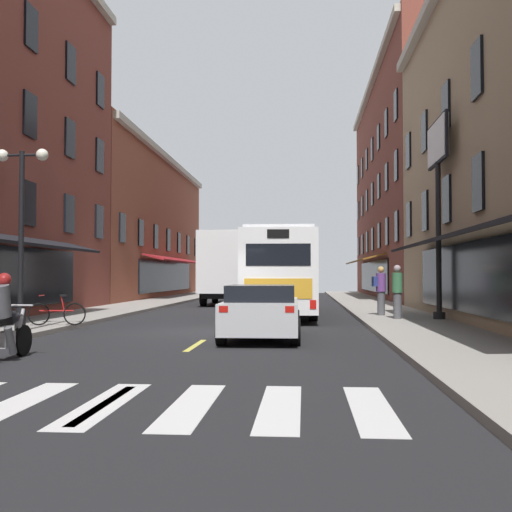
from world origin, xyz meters
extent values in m
cube|color=black|center=(0.00, 0.00, -0.05)|extent=(34.80, 80.00, 0.10)
cube|color=#DBCC4C|center=(0.00, -10.00, 0.00)|extent=(0.14, 2.40, 0.01)
cube|color=#DBCC4C|center=(0.00, -3.50, 0.00)|extent=(0.14, 2.40, 0.01)
cube|color=#DBCC4C|center=(0.00, 3.00, 0.00)|extent=(0.14, 2.40, 0.01)
cube|color=#DBCC4C|center=(0.00, 9.50, 0.00)|extent=(0.14, 2.40, 0.01)
cube|color=#DBCC4C|center=(0.00, 16.00, 0.00)|extent=(0.14, 2.40, 0.01)
cube|color=#DBCC4C|center=(0.00, 22.50, 0.00)|extent=(0.14, 2.40, 0.01)
cube|color=#DBCC4C|center=(0.00, 29.00, 0.00)|extent=(0.14, 2.40, 0.01)
cube|color=#DBCC4C|center=(0.00, 35.50, 0.00)|extent=(0.14, 2.40, 0.01)
cube|color=silver|center=(-1.10, -10.00, 0.00)|extent=(0.50, 2.80, 0.01)
cube|color=silver|center=(0.00, -10.00, 0.00)|extent=(0.50, 2.80, 0.01)
cube|color=silver|center=(1.10, -10.00, 0.00)|extent=(0.50, 2.80, 0.01)
cube|color=silver|center=(2.20, -10.00, 0.00)|extent=(0.50, 2.80, 0.01)
cube|color=silver|center=(3.30, -10.00, 0.00)|extent=(0.50, 2.80, 0.01)
cube|color=gray|center=(-5.90, 0.00, 0.07)|extent=(3.00, 80.00, 0.14)
cube|color=gray|center=(5.90, 0.00, 0.07)|extent=(3.00, 80.00, 0.14)
cube|color=black|center=(-7.36, 3.81, 4.20)|extent=(0.10, 1.00, 1.60)
cube|color=black|center=(-7.36, 7.62, 4.20)|extent=(0.10, 1.00, 1.60)
cube|color=black|center=(-7.36, 11.43, 4.20)|extent=(0.10, 1.00, 1.60)
cube|color=black|center=(-7.36, 3.81, 7.40)|extent=(0.10, 1.00, 1.60)
cube|color=black|center=(-7.36, 7.62, 7.40)|extent=(0.10, 1.00, 1.60)
cube|color=black|center=(-7.36, 11.43, 7.40)|extent=(0.10, 1.00, 1.60)
cube|color=black|center=(-7.36, 3.81, 10.60)|extent=(0.10, 1.00, 1.60)
cube|color=black|center=(-7.36, 7.62, 10.60)|extent=(0.10, 1.00, 1.60)
cube|color=black|center=(-7.36, 11.43, 10.60)|extent=(0.10, 1.00, 1.60)
cube|color=brown|center=(-11.40, 26.67, 5.18)|extent=(8.00, 26.57, 10.36)
cube|color=#B2AD9E|center=(-7.30, 26.67, 10.01)|extent=(0.44, 26.07, 0.40)
cube|color=black|center=(-7.36, 26.67, 1.55)|extent=(0.10, 16.00, 2.10)
cube|color=maroon|center=(-6.65, 26.67, 2.75)|extent=(1.38, 14.93, 0.44)
cube|color=black|center=(-7.36, 15.24, 4.20)|extent=(0.10, 1.00, 1.60)
cube|color=black|center=(-7.36, 19.05, 4.20)|extent=(0.10, 1.00, 1.60)
cube|color=black|center=(-7.36, 22.86, 4.20)|extent=(0.10, 1.00, 1.60)
cube|color=black|center=(-7.36, 26.67, 4.20)|extent=(0.10, 1.00, 1.60)
cube|color=black|center=(-7.36, 30.48, 4.20)|extent=(0.10, 1.00, 1.60)
cube|color=black|center=(-7.36, 34.29, 4.20)|extent=(0.10, 1.00, 1.60)
cube|color=black|center=(-7.36, 38.10, 4.20)|extent=(0.10, 1.00, 1.60)
cube|color=black|center=(7.36, 0.00, 1.55)|extent=(0.10, 16.00, 2.10)
cube|color=black|center=(6.65, 0.00, 2.75)|extent=(1.38, 14.93, 0.44)
cube|color=black|center=(7.36, 0.00, 4.20)|extent=(0.10, 1.00, 1.60)
cube|color=black|center=(7.36, 3.81, 4.20)|extent=(0.10, 1.00, 1.60)
cube|color=black|center=(7.36, 7.62, 4.20)|extent=(0.10, 1.00, 1.60)
cube|color=black|center=(7.36, 11.43, 4.20)|extent=(0.10, 1.00, 1.60)
cube|color=black|center=(7.36, 0.00, 7.40)|extent=(0.10, 1.00, 1.60)
cube|color=black|center=(7.36, 3.81, 7.40)|extent=(0.10, 1.00, 1.60)
cube|color=black|center=(7.36, 7.62, 7.40)|extent=(0.10, 1.00, 1.60)
cube|color=black|center=(7.36, 11.43, 7.40)|extent=(0.10, 1.00, 1.60)
cube|color=brown|center=(11.40, 26.67, 7.76)|extent=(8.00, 26.57, 15.52)
cube|color=#B2AD9E|center=(7.30, 26.67, 15.17)|extent=(0.44, 26.07, 0.40)
cube|color=black|center=(7.36, 26.67, 1.55)|extent=(0.10, 16.00, 2.10)
cube|color=brown|center=(6.65, 26.67, 2.75)|extent=(1.38, 14.93, 0.44)
cube|color=black|center=(7.36, 15.24, 4.20)|extent=(0.10, 1.00, 1.60)
cube|color=black|center=(7.36, 19.05, 4.20)|extent=(0.10, 1.00, 1.60)
cube|color=black|center=(7.36, 22.86, 4.20)|extent=(0.10, 1.00, 1.60)
cube|color=black|center=(7.36, 26.67, 4.20)|extent=(0.10, 1.00, 1.60)
cube|color=black|center=(7.36, 30.48, 4.20)|extent=(0.10, 1.00, 1.60)
cube|color=black|center=(7.36, 34.29, 4.20)|extent=(0.10, 1.00, 1.60)
cube|color=black|center=(7.36, 38.10, 4.20)|extent=(0.10, 1.00, 1.60)
cube|color=black|center=(7.36, 15.24, 7.40)|extent=(0.10, 1.00, 1.60)
cube|color=black|center=(7.36, 19.05, 7.40)|extent=(0.10, 1.00, 1.60)
cube|color=black|center=(7.36, 22.86, 7.40)|extent=(0.10, 1.00, 1.60)
cube|color=black|center=(7.36, 26.67, 7.40)|extent=(0.10, 1.00, 1.60)
cube|color=black|center=(7.36, 30.48, 7.40)|extent=(0.10, 1.00, 1.60)
cube|color=black|center=(7.36, 34.29, 7.40)|extent=(0.10, 1.00, 1.60)
cube|color=black|center=(7.36, 38.10, 7.40)|extent=(0.10, 1.00, 1.60)
cube|color=black|center=(7.36, 15.24, 10.60)|extent=(0.10, 1.00, 1.60)
cube|color=black|center=(7.36, 19.05, 10.60)|extent=(0.10, 1.00, 1.60)
cube|color=black|center=(7.36, 22.86, 10.60)|extent=(0.10, 1.00, 1.60)
cube|color=black|center=(7.36, 26.67, 10.60)|extent=(0.10, 1.00, 1.60)
cube|color=black|center=(7.36, 30.48, 10.60)|extent=(0.10, 1.00, 1.60)
cube|color=black|center=(7.36, 34.29, 10.60)|extent=(0.10, 1.00, 1.60)
cube|color=black|center=(7.36, 38.10, 10.60)|extent=(0.10, 1.00, 1.60)
cylinder|color=black|center=(7.05, 3.73, 2.81)|extent=(0.18, 0.18, 5.34)
cylinder|color=black|center=(7.05, 3.73, 0.26)|extent=(0.40, 0.40, 0.24)
cube|color=black|center=(7.05, 3.73, 6.16)|extent=(0.10, 2.81, 1.52)
cube|color=white|center=(6.99, 3.73, 6.16)|extent=(0.04, 2.65, 1.36)
cube|color=white|center=(7.11, 3.73, 6.16)|extent=(0.04, 2.65, 1.36)
cube|color=white|center=(1.59, 7.93, 1.75)|extent=(2.74, 12.13, 2.80)
cube|color=silver|center=(1.59, 7.93, 3.21)|extent=(2.52, 10.93, 0.16)
cube|color=black|center=(1.58, 8.23, 1.95)|extent=(2.74, 9.73, 0.96)
cube|color=maroon|center=(1.59, 7.93, 0.60)|extent=(2.76, 11.73, 0.36)
cube|color=black|center=(1.49, 13.93, 1.95)|extent=(2.25, 0.16, 1.10)
cube|color=black|center=(1.68, 1.92, 2.27)|extent=(2.05, 0.15, 0.70)
cube|color=gold|center=(1.68, 1.91, 1.20)|extent=(2.15, 0.13, 0.64)
cube|color=black|center=(1.68, 1.91, 2.93)|extent=(0.70, 0.11, 0.28)
cube|color=red|center=(0.58, 1.88, 0.70)|extent=(0.20, 0.08, 0.28)
cube|color=red|center=(2.77, 1.92, 0.70)|extent=(0.20, 0.08, 0.28)
cylinder|color=black|center=(0.35, 11.95, 0.50)|extent=(0.32, 1.00, 1.00)
cylinder|color=black|center=(2.70, 11.99, 0.50)|extent=(0.32, 1.00, 1.00)
cylinder|color=black|center=(0.47, 4.36, 0.50)|extent=(0.32, 1.00, 1.00)
cylinder|color=black|center=(2.82, 4.40, 0.50)|extent=(0.32, 1.00, 1.00)
cube|color=black|center=(-1.68, 18.97, 1.55)|extent=(2.32, 2.15, 2.40)
cube|color=black|center=(-1.67, 20.00, 2.40)|extent=(2.00, 0.12, 0.80)
cube|color=silver|center=(-1.71, 15.49, 2.31)|extent=(2.45, 4.86, 3.21)
cube|color=navy|center=(-0.49, 15.48, 2.47)|extent=(0.09, 2.90, 0.90)
cube|color=black|center=(-1.70, 16.56, 0.55)|extent=(1.97, 6.58, 0.24)
cylinder|color=black|center=(-2.78, 18.78, 0.45)|extent=(0.29, 0.90, 0.90)
cylinder|color=black|center=(-0.58, 18.76, 0.45)|extent=(0.29, 0.90, 0.90)
cylinder|color=black|center=(-2.82, 14.78, 0.45)|extent=(0.29, 0.90, 0.90)
cylinder|color=black|center=(-0.62, 14.75, 0.45)|extent=(0.29, 0.90, 0.90)
cube|color=silver|center=(-1.90, 25.47, 0.56)|extent=(1.89, 4.74, 0.63)
cube|color=black|center=(-1.90, 25.28, 1.06)|extent=(1.70, 2.57, 0.43)
cube|color=red|center=(-2.60, 23.12, 0.77)|extent=(0.20, 0.06, 0.14)
cube|color=red|center=(-1.14, 23.14, 0.77)|extent=(0.20, 0.06, 0.14)
cylinder|color=black|center=(-2.79, 27.11, 0.32)|extent=(0.23, 0.64, 0.64)
cylinder|color=black|center=(-1.07, 27.14, 0.32)|extent=(0.23, 0.64, 0.64)
cylinder|color=black|center=(-2.74, 23.80, 0.32)|extent=(0.23, 0.64, 0.64)
cylinder|color=black|center=(-1.02, 23.82, 0.32)|extent=(0.23, 0.64, 0.64)
cube|color=silver|center=(1.42, -1.75, 0.61)|extent=(1.89, 4.76, 0.73)
cube|color=black|center=(1.42, -1.94, 1.15)|extent=(1.69, 2.58, 0.43)
cube|color=red|center=(0.73, -4.11, 0.87)|extent=(0.20, 0.06, 0.14)
cube|color=red|center=(2.18, -4.08, 0.87)|extent=(0.20, 0.06, 0.14)
cylinder|color=black|center=(0.54, -0.10, 0.32)|extent=(0.23, 0.64, 0.64)
cylinder|color=black|center=(2.25, -0.07, 0.32)|extent=(0.23, 0.64, 0.64)
cylinder|color=black|center=(0.59, -3.43, 0.32)|extent=(0.23, 0.64, 0.64)
cylinder|color=black|center=(2.30, -3.40, 0.32)|extent=(0.23, 0.64, 0.64)
cylinder|color=black|center=(-3.12, -5.61, 0.31)|extent=(0.11, 0.62, 0.62)
cylinder|color=#B2B2B7|center=(-3.13, -5.73, 0.61)|extent=(0.08, 0.33, 0.68)
ellipsoid|color=black|center=(-3.13, -6.15, 0.81)|extent=(0.33, 0.57, 0.28)
cube|color=#B2B2B7|center=(-3.14, -6.33, 0.40)|extent=(0.25, 0.40, 0.30)
cylinder|color=#B2B2B7|center=(-3.13, -5.83, 1.02)|extent=(0.62, 0.05, 0.04)
cylinder|color=#4C4C51|center=(-3.14, -6.48, 1.13)|extent=(0.35, 0.46, 0.66)
sphere|color=maroon|center=(-3.14, -6.37, 1.53)|extent=(0.26, 0.26, 0.26)
cylinder|color=#4C4C51|center=(-2.96, -6.45, 0.40)|extent=(0.15, 0.36, 0.56)
torus|color=black|center=(-5.32, 0.10, 0.47)|extent=(0.66, 0.12, 0.66)
torus|color=black|center=(-4.27, 0.21, 0.47)|extent=(0.66, 0.12, 0.66)
cylinder|color=red|center=(-4.80, 0.15, 0.57)|extent=(1.00, 0.15, 0.04)
cylinder|color=red|center=(-4.62, 0.17, 0.75)|extent=(0.14, 0.05, 0.50)
cube|color=black|center=(-4.60, 0.18, 1.02)|extent=(0.21, 0.14, 0.06)
cylinder|color=red|center=(-5.24, 0.10, 1.02)|extent=(0.08, 0.48, 0.03)
cylinder|color=#4C4C51|center=(5.34, 5.58, 0.58)|extent=(0.28, 0.28, 0.88)
cylinder|color=#66387F|center=(5.34, 5.58, 1.35)|extent=(0.36, 0.36, 0.67)
sphere|color=tan|center=(5.34, 5.58, 1.83)|extent=(0.24, 0.24, 0.24)
cube|color=navy|center=(5.10, 5.53, 1.39)|extent=(0.21, 0.29, 0.36)
cylinder|color=#4C4C51|center=(5.66, 3.73, 0.58)|extent=(0.28, 0.28, 0.89)
cylinder|color=#33663F|center=(5.66, 3.73, 1.37)|extent=(0.36, 0.36, 0.68)
sphere|color=gray|center=(5.66, 3.73, 1.85)|extent=(0.24, 0.24, 0.24)
cylinder|color=black|center=(-4.99, -1.79, 2.53)|extent=(0.14, 0.14, 4.78)
cylinder|color=black|center=(-4.99, -1.79, 0.44)|extent=(0.28, 0.28, 0.60)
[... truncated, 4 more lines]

